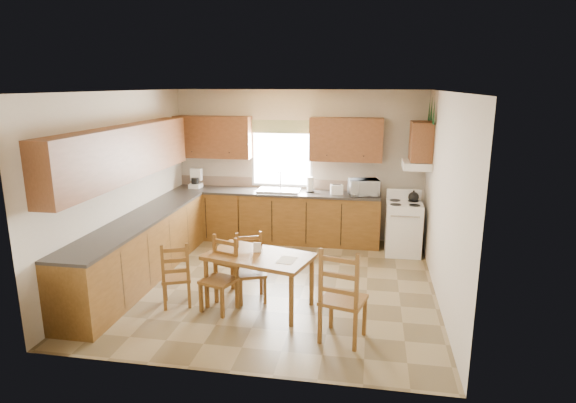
% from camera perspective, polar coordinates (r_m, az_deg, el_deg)
% --- Properties ---
extents(floor, '(4.50, 4.50, 0.00)m').
position_cam_1_polar(floor, '(7.02, -1.65, -9.68)').
color(floor, olive).
rests_on(floor, ground).
extents(ceiling, '(4.50, 4.50, 0.00)m').
position_cam_1_polar(ceiling, '(6.44, -1.82, 12.92)').
color(ceiling, olive).
rests_on(ceiling, floor).
extents(wall_left, '(4.50, 4.50, 0.00)m').
position_cam_1_polar(wall_left, '(7.39, -19.10, 1.73)').
color(wall_left, beige).
rests_on(wall_left, floor).
extents(wall_right, '(4.50, 4.50, 0.00)m').
position_cam_1_polar(wall_right, '(6.54, 17.96, 0.33)').
color(wall_right, beige).
rests_on(wall_right, floor).
extents(wall_back, '(4.50, 4.50, 0.00)m').
position_cam_1_polar(wall_back, '(8.78, 1.23, 4.30)').
color(wall_back, beige).
rests_on(wall_back, floor).
extents(wall_front, '(4.50, 4.50, 0.00)m').
position_cam_1_polar(wall_front, '(4.50, -7.52, -5.08)').
color(wall_front, beige).
rests_on(wall_front, floor).
extents(lower_cab_back, '(3.75, 0.60, 0.88)m').
position_cam_1_polar(lower_cab_back, '(8.75, -1.53, -1.84)').
color(lower_cab_back, brown).
rests_on(lower_cab_back, floor).
extents(lower_cab_left, '(0.60, 3.60, 0.88)m').
position_cam_1_polar(lower_cab_left, '(7.36, -17.05, -5.53)').
color(lower_cab_left, brown).
rests_on(lower_cab_left, floor).
extents(counter_back, '(3.75, 0.63, 0.04)m').
position_cam_1_polar(counter_back, '(8.64, -1.54, 1.10)').
color(counter_back, '#37322F').
rests_on(counter_back, lower_cab_back).
extents(counter_left, '(0.63, 3.60, 0.04)m').
position_cam_1_polar(counter_left, '(7.22, -17.30, -2.08)').
color(counter_left, '#37322F').
rests_on(counter_left, lower_cab_left).
extents(backsplash, '(3.75, 0.01, 0.18)m').
position_cam_1_polar(backsplash, '(8.89, -1.18, 2.20)').
color(backsplash, gray).
rests_on(backsplash, counter_back).
extents(upper_cab_back_left, '(1.41, 0.33, 0.75)m').
position_cam_1_polar(upper_cab_back_left, '(8.92, -8.88, 7.56)').
color(upper_cab_back_left, brown).
rests_on(upper_cab_back_left, wall_back).
extents(upper_cab_back_right, '(1.25, 0.33, 0.75)m').
position_cam_1_polar(upper_cab_back_right, '(8.46, 6.91, 7.30)').
color(upper_cab_back_right, brown).
rests_on(upper_cab_back_right, wall_back).
extents(upper_cab_left, '(0.33, 3.60, 0.75)m').
position_cam_1_polar(upper_cab_left, '(7.09, -18.83, 5.43)').
color(upper_cab_left, brown).
rests_on(upper_cab_left, wall_left).
extents(upper_cab_stove, '(0.33, 0.62, 0.62)m').
position_cam_1_polar(upper_cab_stove, '(8.05, 15.49, 6.90)').
color(upper_cab_stove, brown).
rests_on(upper_cab_stove, wall_right).
extents(range_hood, '(0.44, 0.62, 0.12)m').
position_cam_1_polar(range_hood, '(8.09, 14.97, 4.25)').
color(range_hood, white).
rests_on(range_hood, wall_right).
extents(window_frame, '(1.13, 0.02, 1.18)m').
position_cam_1_polar(window_frame, '(8.77, -0.74, 5.61)').
color(window_frame, white).
rests_on(window_frame, wall_back).
extents(window_pane, '(1.05, 0.01, 1.10)m').
position_cam_1_polar(window_pane, '(8.76, -0.74, 5.61)').
color(window_pane, white).
rests_on(window_pane, wall_back).
extents(window_valance, '(1.19, 0.01, 0.24)m').
position_cam_1_polar(window_valance, '(8.68, -0.79, 8.85)').
color(window_valance, '#446932').
rests_on(window_valance, wall_back).
extents(sink_basin, '(0.75, 0.45, 0.04)m').
position_cam_1_polar(sink_basin, '(8.62, -1.06, 1.34)').
color(sink_basin, silver).
rests_on(sink_basin, counter_back).
extents(pine_decal_a, '(0.22, 0.22, 0.36)m').
position_cam_1_polar(pine_decal_a, '(7.70, 16.91, 10.11)').
color(pine_decal_a, '#144222').
rests_on(pine_decal_a, wall_right).
extents(pine_decal_b, '(0.22, 0.22, 0.36)m').
position_cam_1_polar(pine_decal_b, '(8.02, 16.67, 10.53)').
color(pine_decal_b, '#144222').
rests_on(pine_decal_b, wall_right).
extents(pine_decal_c, '(0.22, 0.22, 0.36)m').
position_cam_1_polar(pine_decal_c, '(8.34, 16.41, 10.38)').
color(pine_decal_c, '#144222').
rests_on(pine_decal_c, wall_right).
extents(stove, '(0.59, 0.60, 0.86)m').
position_cam_1_polar(stove, '(8.30, 13.48, -3.17)').
color(stove, white).
rests_on(stove, floor).
extents(coffeemaker, '(0.20, 0.23, 0.31)m').
position_cam_1_polar(coffeemaker, '(9.06, -10.91, 2.57)').
color(coffeemaker, white).
rests_on(coffeemaker, counter_back).
extents(paper_towel, '(0.12, 0.12, 0.27)m').
position_cam_1_polar(paper_towel, '(8.54, 2.64, 2.01)').
color(paper_towel, white).
rests_on(paper_towel, counter_back).
extents(toaster, '(0.23, 0.18, 0.17)m').
position_cam_1_polar(toaster, '(8.41, 5.78, 1.41)').
color(toaster, white).
rests_on(toaster, counter_back).
extents(microwave, '(0.53, 0.43, 0.28)m').
position_cam_1_polar(microwave, '(8.40, 8.95, 1.67)').
color(microwave, white).
rests_on(microwave, counter_back).
extents(dining_table, '(1.46, 1.06, 0.70)m').
position_cam_1_polar(dining_table, '(6.24, -3.42, -9.32)').
color(dining_table, brown).
rests_on(dining_table, floor).
extents(chair_near_left, '(0.47, 0.46, 0.86)m').
position_cam_1_polar(chair_near_left, '(6.41, -13.13, -8.26)').
color(chair_near_left, brown).
rests_on(chair_near_left, floor).
extents(chair_near_right, '(0.55, 0.54, 1.10)m').
position_cam_1_polar(chair_near_right, '(5.42, 6.59, -10.81)').
color(chair_near_right, brown).
rests_on(chair_near_right, floor).
extents(chair_far_left, '(0.49, 0.48, 0.93)m').
position_cam_1_polar(chair_far_left, '(6.14, -8.24, -8.69)').
color(chair_far_left, brown).
rests_on(chair_far_left, floor).
extents(chair_far_right, '(0.48, 0.47, 0.89)m').
position_cam_1_polar(chair_far_right, '(6.37, -4.41, -7.93)').
color(chair_far_right, brown).
rests_on(chair_far_right, floor).
extents(table_paper, '(0.24, 0.30, 0.00)m').
position_cam_1_polar(table_paper, '(5.91, -0.16, -6.96)').
color(table_paper, white).
rests_on(table_paper, dining_table).
extents(table_card, '(0.10, 0.03, 0.13)m').
position_cam_1_polar(table_card, '(6.17, -3.68, -5.45)').
color(table_card, white).
rests_on(table_card, dining_table).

